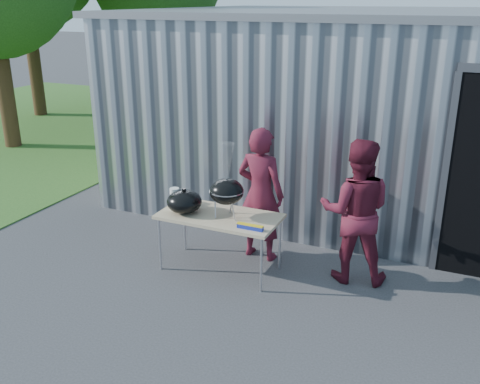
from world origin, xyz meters
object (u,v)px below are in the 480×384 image
at_px(person_cook, 261,194).
at_px(person_bystander, 356,211).
at_px(kettle_grill, 227,185).
at_px(folding_table, 220,218).

xyz_separation_m(person_cook, person_bystander, (1.26, -0.09, 0.00)).
bearing_deg(person_cook, kettle_grill, 74.31).
bearing_deg(folding_table, kettle_grill, -11.96).
bearing_deg(kettle_grill, person_bystander, 18.21).
distance_m(kettle_grill, person_cook, 0.68).
height_order(folding_table, person_bystander, person_bystander).
xyz_separation_m(folding_table, person_cook, (0.33, 0.55, 0.18)).
bearing_deg(folding_table, person_cook, 59.42).
bearing_deg(kettle_grill, folding_table, 168.04).
relative_size(folding_table, person_cook, 0.85).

